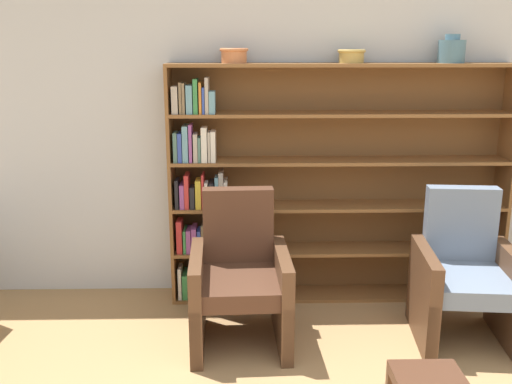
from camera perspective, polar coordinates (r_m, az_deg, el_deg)
The scene contains 7 objects.
wall_back at distance 4.46m, azimuth 7.05°, elevation 7.14°, with size 12.00×0.06×2.75m.
bookshelf at distance 4.37m, azimuth 5.17°, elevation 0.45°, with size 2.56×0.30×1.81m.
bowl_olive at distance 4.19m, azimuth -2.22°, elevation 13.57°, with size 0.21×0.21×0.11m.
bowl_brass at distance 4.26m, azimuth 9.52°, elevation 13.34°, with size 0.20×0.20×0.10m.
vase_tall at distance 4.45m, azimuth 18.97°, elevation 13.24°, with size 0.19×0.19×0.20m.
armchair_leather at distance 3.83m, azimuth -1.65°, elevation -8.77°, with size 0.67×0.70×1.00m.
armchair_cushioned at distance 4.11m, azimuth 20.18°, elevation -8.05°, with size 0.70×0.74×1.00m.
Camera 1 is at (-0.64, -1.68, 1.95)m, focal length 40.00 mm.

